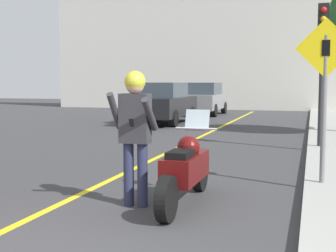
% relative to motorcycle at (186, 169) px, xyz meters
% --- Properties ---
extents(road_center_line, '(0.12, 36.00, 0.01)m').
position_rel_motorcycle_xyz_m(road_center_line, '(-1.65, 3.28, -0.49)').
color(road_center_line, yellow).
rests_on(road_center_line, ground).
extents(building_backdrop, '(28.00, 1.20, 9.63)m').
position_rel_motorcycle_xyz_m(building_backdrop, '(-1.05, 23.28, 4.33)').
color(building_backdrop, beige).
rests_on(building_backdrop, ground).
extents(motorcycle, '(0.62, 2.30, 1.27)m').
position_rel_motorcycle_xyz_m(motorcycle, '(0.00, 0.00, 0.00)').
color(motorcycle, black).
rests_on(motorcycle, ground).
extents(person_biker, '(0.59, 0.49, 1.83)m').
position_rel_motorcycle_xyz_m(person_biker, '(-0.62, -0.30, 0.65)').
color(person_biker, '#282D4C').
rests_on(person_biker, ground).
extents(crossing_sign, '(0.91, 0.08, 2.52)m').
position_rel_motorcycle_xyz_m(crossing_sign, '(1.81, 1.42, 1.15)').
color(crossing_sign, slate).
rests_on(crossing_sign, sidewalk_curb).
extents(traffic_light, '(0.26, 0.30, 3.42)m').
position_rel_motorcycle_xyz_m(traffic_light, '(1.83, 5.82, 2.03)').
color(traffic_light, '#2D2D30').
rests_on(traffic_light, sidewalk_curb).
extents(parked_car_black, '(1.88, 4.20, 1.68)m').
position_rel_motorcycle_xyz_m(parked_car_black, '(-4.20, 12.09, 0.37)').
color(parked_car_black, black).
rests_on(parked_car_black, ground).
extents(parked_car_grey, '(1.88, 4.20, 1.68)m').
position_rel_motorcycle_xyz_m(parked_car_grey, '(-3.79, 17.74, 0.37)').
color(parked_car_grey, black).
rests_on(parked_car_grey, ground).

